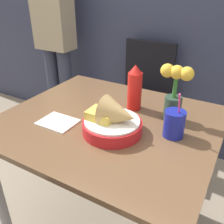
{
  "coord_description": "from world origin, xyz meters",
  "views": [
    {
      "loc": [
        0.51,
        -0.85,
        1.32
      ],
      "look_at": [
        0.03,
        -0.02,
        0.81
      ],
      "focal_mm": 40.0,
      "sensor_mm": 36.0,
      "label": 1
    }
  ],
  "objects_px": {
    "food_basket": "(114,121)",
    "ketchup_bottle": "(135,88)",
    "chair_far_window": "(144,91)",
    "person_standing": "(54,31)",
    "flower_vase": "(175,92)",
    "drink_cup": "(174,125)"
  },
  "relations": [
    {
      "from": "food_basket",
      "to": "ketchup_bottle",
      "type": "bearing_deg",
      "value": 96.0
    },
    {
      "from": "flower_vase",
      "to": "person_standing",
      "type": "relative_size",
      "value": 0.16
    },
    {
      "from": "chair_far_window",
      "to": "ketchup_bottle",
      "type": "distance_m",
      "value": 0.79
    },
    {
      "from": "ketchup_bottle",
      "to": "drink_cup",
      "type": "xyz_separation_m",
      "value": [
        0.24,
        -0.14,
        -0.06
      ]
    },
    {
      "from": "ketchup_bottle",
      "to": "flower_vase",
      "type": "bearing_deg",
      "value": -5.59
    },
    {
      "from": "chair_far_window",
      "to": "ketchup_bottle",
      "type": "height_order",
      "value": "ketchup_bottle"
    },
    {
      "from": "flower_vase",
      "to": "person_standing",
      "type": "xyz_separation_m",
      "value": [
        -1.23,
        0.63,
        0.05
      ]
    },
    {
      "from": "chair_far_window",
      "to": "flower_vase",
      "type": "xyz_separation_m",
      "value": [
        0.43,
        -0.7,
        0.35
      ]
    },
    {
      "from": "drink_cup",
      "to": "chair_far_window",
      "type": "bearing_deg",
      "value": 119.92
    },
    {
      "from": "person_standing",
      "to": "chair_far_window",
      "type": "bearing_deg",
      "value": 5.03
    },
    {
      "from": "drink_cup",
      "to": "flower_vase",
      "type": "height_order",
      "value": "flower_vase"
    },
    {
      "from": "drink_cup",
      "to": "food_basket",
      "type": "bearing_deg",
      "value": -154.86
    },
    {
      "from": "flower_vase",
      "to": "person_standing",
      "type": "height_order",
      "value": "person_standing"
    },
    {
      "from": "ketchup_bottle",
      "to": "flower_vase",
      "type": "relative_size",
      "value": 0.87
    },
    {
      "from": "food_basket",
      "to": "person_standing",
      "type": "relative_size",
      "value": 0.15
    },
    {
      "from": "food_basket",
      "to": "chair_far_window",
      "type": "bearing_deg",
      "value": 105.47
    },
    {
      "from": "chair_far_window",
      "to": "flower_vase",
      "type": "distance_m",
      "value": 0.89
    },
    {
      "from": "flower_vase",
      "to": "person_standing",
      "type": "distance_m",
      "value": 1.38
    },
    {
      "from": "chair_far_window",
      "to": "person_standing",
      "type": "height_order",
      "value": "person_standing"
    },
    {
      "from": "drink_cup",
      "to": "flower_vase",
      "type": "bearing_deg",
      "value": 111.07
    },
    {
      "from": "chair_far_window",
      "to": "ketchup_bottle",
      "type": "xyz_separation_m",
      "value": [
        0.23,
        -0.68,
        0.32
      ]
    },
    {
      "from": "ketchup_bottle",
      "to": "person_standing",
      "type": "bearing_deg",
      "value": 149.3
    }
  ]
}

